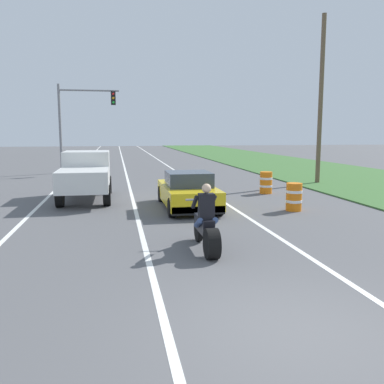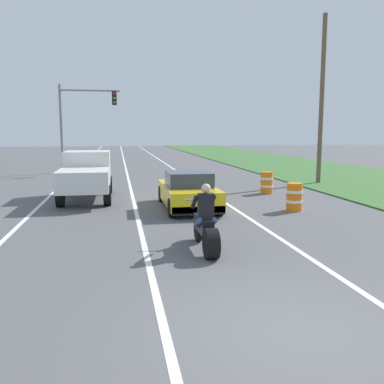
# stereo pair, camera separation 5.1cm
# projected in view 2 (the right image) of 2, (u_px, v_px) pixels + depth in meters

# --- Properties ---
(ground_plane) EXTENTS (160.00, 160.00, 0.00)m
(ground_plane) POSITION_uv_depth(u_px,v_px,m) (295.00, 334.00, 5.85)
(ground_plane) COLOR #565659
(lane_stripe_left_solid) EXTENTS (0.14, 120.00, 0.01)m
(lane_stripe_left_solid) POSITION_uv_depth(u_px,v_px,m) (66.00, 180.00, 24.40)
(lane_stripe_left_solid) COLOR white
(lane_stripe_left_solid) RESTS_ON ground
(lane_stripe_right_solid) EXTENTS (0.14, 120.00, 0.01)m
(lane_stripe_right_solid) POSITION_uv_depth(u_px,v_px,m) (187.00, 178.00, 25.65)
(lane_stripe_right_solid) COLOR white
(lane_stripe_right_solid) RESTS_ON ground
(lane_stripe_centre_dashed) EXTENTS (0.14, 120.00, 0.01)m
(lane_stripe_centre_dashed) POSITION_uv_depth(u_px,v_px,m) (128.00, 179.00, 25.02)
(lane_stripe_centre_dashed) COLOR white
(lane_stripe_centre_dashed) RESTS_ON ground
(grass_verge_right) EXTENTS (10.00, 120.00, 0.06)m
(grass_verge_right) POSITION_uv_depth(u_px,v_px,m) (339.00, 175.00, 27.40)
(grass_verge_right) COLOR #3D6B33
(grass_verge_right) RESTS_ON ground
(motorcycle_with_rider) EXTENTS (0.70, 2.21, 1.62)m
(motorcycle_with_rider) POSITION_uv_depth(u_px,v_px,m) (206.00, 227.00, 9.80)
(motorcycle_with_rider) COLOR black
(motorcycle_with_rider) RESTS_ON ground
(sports_car_yellow) EXTENTS (1.84, 4.30, 1.37)m
(sports_car_yellow) POSITION_uv_depth(u_px,v_px,m) (188.00, 191.00, 15.39)
(sports_car_yellow) COLOR yellow
(sports_car_yellow) RESTS_ON ground
(pickup_truck_left_lane_white) EXTENTS (2.02, 4.80, 1.98)m
(pickup_truck_left_lane_white) POSITION_uv_depth(u_px,v_px,m) (86.00, 173.00, 17.30)
(pickup_truck_left_lane_white) COLOR silver
(pickup_truck_left_lane_white) RESTS_ON ground
(traffic_light_mast_near) EXTENTS (4.08, 0.34, 6.00)m
(traffic_light_mast_near) POSITION_uv_depth(u_px,v_px,m) (79.00, 115.00, 28.34)
(traffic_light_mast_near) COLOR gray
(traffic_light_mast_near) RESTS_ON ground
(utility_pole_roadside) EXTENTS (0.24, 0.24, 8.93)m
(utility_pole_roadside) POSITION_uv_depth(u_px,v_px,m) (322.00, 101.00, 22.25)
(utility_pole_roadside) COLOR brown
(utility_pole_roadside) RESTS_ON ground
(construction_barrel_nearest) EXTENTS (0.58, 0.58, 1.00)m
(construction_barrel_nearest) POSITION_uv_depth(u_px,v_px,m) (294.00, 197.00, 14.90)
(construction_barrel_nearest) COLOR orange
(construction_barrel_nearest) RESTS_ON ground
(construction_barrel_mid) EXTENTS (0.58, 0.58, 1.00)m
(construction_barrel_mid) POSITION_uv_depth(u_px,v_px,m) (267.00, 183.00, 19.10)
(construction_barrel_mid) COLOR orange
(construction_barrel_mid) RESTS_ON ground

